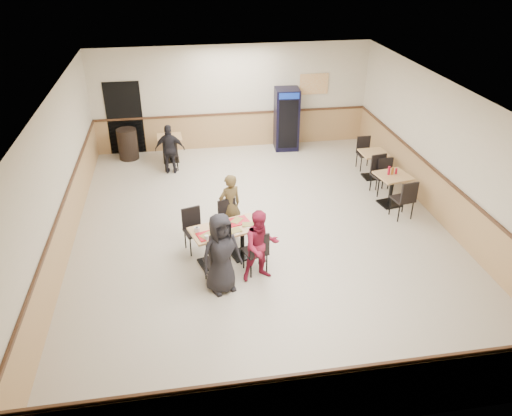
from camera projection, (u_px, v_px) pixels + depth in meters
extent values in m
plane|color=beige|center=(262.00, 231.00, 10.81)|extent=(10.00, 10.00, 0.00)
plane|color=silver|center=(263.00, 95.00, 9.36)|extent=(10.00, 10.00, 0.00)
plane|color=beige|center=(233.00, 98.00, 14.40)|extent=(8.00, 0.00, 8.00)
plane|color=beige|center=(338.00, 344.00, 5.77)|extent=(8.00, 0.00, 8.00)
plane|color=beige|center=(57.00, 182.00, 9.52)|extent=(0.00, 10.00, 10.00)
plane|color=beige|center=(447.00, 155.00, 10.66)|extent=(0.00, 10.00, 10.00)
cube|color=tan|center=(233.00, 131.00, 14.88)|extent=(7.98, 0.03, 1.00)
cube|color=tan|center=(438.00, 197.00, 11.14)|extent=(0.03, 9.98, 1.00)
cube|color=#472B19|center=(233.00, 114.00, 14.61)|extent=(7.98, 0.04, 0.06)
cube|color=black|center=(125.00, 118.00, 14.16)|extent=(1.00, 0.02, 2.10)
cube|color=orange|center=(314.00, 84.00, 14.57)|extent=(0.85, 0.02, 0.60)
cube|color=black|center=(211.00, 263.00, 9.74)|extent=(0.54, 0.54, 0.04)
cylinder|color=black|center=(210.00, 248.00, 9.57)|extent=(0.09, 0.09, 0.66)
cube|color=tan|center=(209.00, 233.00, 9.41)|extent=(0.84, 0.84, 0.04)
cube|color=black|center=(243.00, 254.00, 10.00)|extent=(0.54, 0.54, 0.04)
cylinder|color=black|center=(242.00, 240.00, 9.83)|extent=(0.09, 0.09, 0.66)
cube|color=tan|center=(242.00, 225.00, 9.67)|extent=(0.84, 0.84, 0.04)
imported|color=black|center=(221.00, 254.00, 8.69)|extent=(0.87, 0.72, 1.53)
imported|color=maroon|center=(261.00, 246.00, 9.02)|extent=(0.76, 0.64, 1.41)
imported|color=brown|center=(230.00, 206.00, 10.36)|extent=(0.61, 0.52, 1.41)
imported|color=black|center=(170.00, 149.00, 13.14)|extent=(0.82, 0.41, 1.34)
cube|color=red|center=(209.00, 235.00, 9.29)|extent=(0.51, 0.43, 0.02)
cube|color=red|center=(237.00, 221.00, 9.73)|extent=(0.51, 0.43, 0.02)
cylinder|color=white|center=(225.00, 233.00, 9.35)|extent=(0.22, 0.22, 0.01)
cube|color=tan|center=(225.00, 233.00, 9.35)|extent=(0.26, 0.17, 0.02)
cylinder|color=white|center=(235.00, 231.00, 9.41)|extent=(0.22, 0.22, 0.01)
cube|color=tan|center=(235.00, 231.00, 9.41)|extent=(0.29, 0.25, 0.02)
cylinder|color=white|center=(249.00, 225.00, 9.62)|extent=(0.22, 0.22, 0.01)
cube|color=tan|center=(249.00, 224.00, 9.61)|extent=(0.27, 0.20, 0.02)
cylinder|color=white|center=(237.00, 221.00, 9.75)|extent=(0.22, 0.22, 0.01)
cube|color=tan|center=(237.00, 220.00, 9.75)|extent=(0.29, 0.30, 0.02)
cylinder|color=white|center=(207.00, 236.00, 9.27)|extent=(0.22, 0.22, 0.01)
cube|color=tan|center=(207.00, 235.00, 9.26)|extent=(0.30, 0.28, 0.02)
cylinder|color=white|center=(213.00, 227.00, 9.45)|extent=(0.08, 0.08, 0.10)
cylinder|color=white|center=(198.00, 230.00, 9.38)|extent=(0.08, 0.08, 0.10)
cylinder|color=white|center=(217.00, 236.00, 9.18)|extent=(0.08, 0.08, 0.10)
cylinder|color=white|center=(207.00, 238.00, 9.13)|extent=(0.08, 0.08, 0.10)
cylinder|color=white|center=(196.00, 230.00, 9.38)|extent=(0.08, 0.08, 0.10)
cylinder|color=#A2A6B5|center=(227.00, 223.00, 9.56)|extent=(0.07, 0.07, 0.12)
ellipsoid|color=white|center=(227.00, 226.00, 9.50)|extent=(0.15, 0.15, 0.10)
cube|color=black|center=(389.00, 203.00, 11.88)|extent=(0.53, 0.53, 0.04)
cylinder|color=black|center=(391.00, 190.00, 11.70)|extent=(0.09, 0.09, 0.69)
cube|color=tan|center=(393.00, 176.00, 11.53)|extent=(0.83, 0.83, 0.04)
cube|color=black|center=(371.00, 177.00, 13.19)|extent=(0.44, 0.44, 0.04)
cylinder|color=black|center=(372.00, 165.00, 13.02)|extent=(0.08, 0.08, 0.64)
cube|color=tan|center=(374.00, 153.00, 12.86)|extent=(0.68, 0.68, 0.04)
cylinder|color=#B00C25|center=(389.00, 170.00, 11.50)|extent=(0.06, 0.06, 0.20)
cylinder|color=#A85D16|center=(393.00, 171.00, 11.52)|extent=(0.06, 0.06, 0.17)
cylinder|color=#B00C25|center=(396.00, 171.00, 11.54)|extent=(0.05, 0.05, 0.14)
cube|color=black|center=(171.00, 160.00, 14.16)|extent=(0.44, 0.44, 0.04)
cylinder|color=black|center=(170.00, 149.00, 14.00)|extent=(0.09, 0.09, 0.65)
cube|color=tan|center=(169.00, 137.00, 13.83)|extent=(0.69, 0.69, 0.04)
cube|color=black|center=(287.00, 119.00, 14.57)|extent=(0.72, 0.71, 1.80)
cube|color=black|center=(288.00, 125.00, 14.29)|extent=(0.55, 0.06, 1.42)
cube|color=#0E2B9C|center=(289.00, 96.00, 13.88)|extent=(0.57, 0.06, 0.17)
cylinder|color=black|center=(128.00, 144.00, 14.09)|extent=(0.55, 0.55, 0.87)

